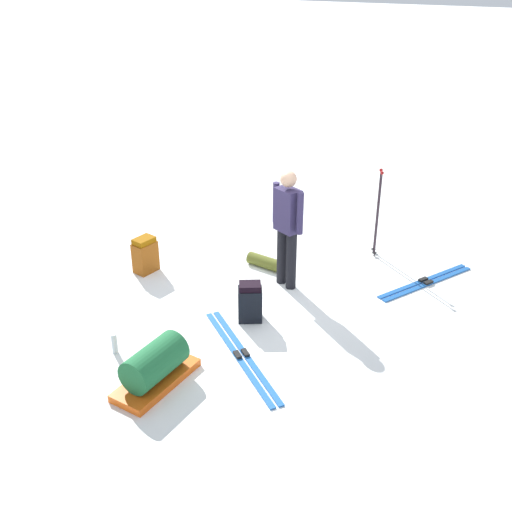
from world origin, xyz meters
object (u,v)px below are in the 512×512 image
Objects in this scene: backpack_bright at (250,302)px; skier_standing at (287,223)px; ski_poles_planted_near at (378,209)px; gear_sled at (155,367)px; ski_pair_far at (241,355)px; thermos_bottle at (115,343)px; ski_pair_near at (426,282)px; sleeping_mat_rolled at (265,262)px; backpack_large_dark at (145,255)px.

skier_standing is at bearing -9.64° from backpack_bright.
ski_poles_planted_near is 4.32m from gear_sled.
ski_pair_far is 1.51m from thermos_bottle.
ski_poles_planted_near is 1.23× the size of gear_sled.
sleeping_mat_rolled reaches higher than ski_pair_near.
backpack_bright is 1.65m from gear_sled.
backpack_bright is 0.38× the size of ski_poles_planted_near.
backpack_large_dark is 0.39× the size of ski_poles_planted_near.
ski_pair_far is at bearing -167.39° from backpack_bright.
ski_pair_near is 4.06m from backpack_large_dark.
skier_standing reaches higher than gear_sled.
ski_poles_planted_near is 2.51× the size of sleeping_mat_rolled.
thermos_bottle is at bearing 159.29° from sleeping_mat_rolled.
ski_pair_far is at bearing -168.30° from sleeping_mat_rolled.
gear_sled is at bearing -115.50° from thermos_bottle.
backpack_bright reaches higher than ski_pair_near.
gear_sled is (-2.27, -1.35, -0.04)m from backpack_large_dark.
ski_pair_near is 1.31m from ski_poles_planted_near.
backpack_large_dark is at bearing 98.44° from skier_standing.
thermos_bottle reaches higher than ski_pair_near.
ski_poles_planted_near reaches higher than backpack_bright.
skier_standing reaches higher than ski_pair_near.
backpack_large_dark is 1.76m from sleeping_mat_rolled.
thermos_bottle is at bearing -162.06° from backpack_large_dark.
backpack_large_dark reaches higher than thermos_bottle.
thermos_bottle is at bearing 133.83° from backpack_bright.
skier_standing is at bearing -81.56° from backpack_large_dark.
skier_standing is at bearing -32.83° from thermos_bottle.
skier_standing is 6.54× the size of thermos_bottle.
skier_standing is at bearing 0.06° from ski_pair_far.
ski_pair_near is at bearing -49.77° from backpack_bright.
ski_poles_planted_near reaches higher than ski_pair_near.
sleeping_mat_rolled is (2.96, -0.26, -0.13)m from gear_sled.
backpack_large_dark is at bearing 30.73° from gear_sled.
skier_standing is 3.15× the size of backpack_large_dark.
backpack_large_dark reaches higher than backpack_bright.
ski_pair_near is 2.67× the size of sleeping_mat_rolled.
thermos_bottle is (0.35, 0.73, -0.09)m from gear_sled.
ski_pair_near is 2.72× the size of backpack_large_dark.
backpack_bright is 1.76m from thermos_bottle.
skier_standing is 2.21m from ski_pair_near.
gear_sled is (-1.56, 0.54, -0.03)m from backpack_bright.
backpack_large_dark is (-1.02, 3.93, 0.25)m from ski_pair_near.
skier_standing is 3.20× the size of backpack_bright.
backpack_bright is at bearing -168.81° from sleeping_mat_rolled.
backpack_bright is 0.47× the size of gear_sled.
ski_poles_planted_near reaches higher than ski_pair_far.
gear_sled reaches higher than ski_pair_far.
sleeping_mat_rolled is at bearing 123.57° from ski_poles_planted_near.
ski_poles_planted_near is at bearing 53.17° from ski_pair_near.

